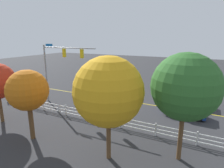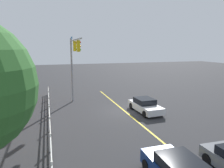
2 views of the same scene
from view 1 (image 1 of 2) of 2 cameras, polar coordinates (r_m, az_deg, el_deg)
The scene contains 10 objects.
ground_plane at distance 26.52m, azimuth -3.38°, elevation -3.97°, with size 120.00×120.00×0.00m, color #2D2D30.
lane_center_stripe at distance 24.87m, azimuth 4.68°, elevation -5.23°, with size 28.00×0.16×0.01m, color gold.
signal_assembly at distance 23.76m, azimuth -16.09°, elevation 6.35°, with size 7.58×0.38×7.45m.
car_0 at distance 21.49m, azimuth 21.57°, elevation -7.35°, with size 4.15×1.97×1.47m.
car_1 at distance 27.52m, azimuth -0.06°, elevation -1.84°, with size 4.31×2.07×1.35m.
car_2 at distance 24.76m, azimuth 23.11°, elevation -4.85°, with size 4.16×2.05×1.35m.
white_rail_fence at distance 19.08m, azimuth -6.41°, elevation -9.49°, with size 26.10×0.10×1.15m.
tree_1 at distance 16.07m, azimuth -24.37°, elevation -1.85°, with size 3.25×3.25×5.80m.
tree_2 at distance 11.92m, azimuth -1.12°, elevation -2.32°, with size 4.61×4.61×7.15m.
tree_3 at distance 12.59m, azimuth 21.52°, elevation -0.85°, with size 4.36×4.36×7.36m.
Camera 1 is at (-12.64, 21.83, 8.20)m, focal length 29.90 mm.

